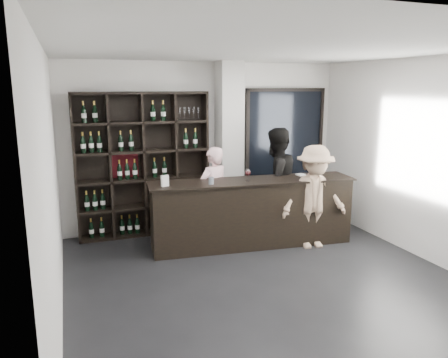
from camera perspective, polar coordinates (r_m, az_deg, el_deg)
name	(u,v)px	position (r m, az deg, el deg)	size (l,w,h in m)	color
floor	(271,286)	(5.74, 6.22, -13.74)	(5.00, 5.50, 0.01)	black
wine_shelf	(143,165)	(7.40, -10.52, 1.83)	(2.20, 0.35, 2.40)	black
structural_column	(229,147)	(7.65, 0.70, 4.26)	(0.40, 0.40, 2.90)	silver
glass_panel	(285,145)	(8.35, 7.92, 4.45)	(1.60, 0.08, 2.10)	black
tasting_counter	(252,213)	(6.91, 3.70, -4.41)	(3.22, 0.67, 1.06)	black
taster_pink	(213,194)	(7.06, -1.41, -2.01)	(0.56, 0.37, 1.55)	#F8C2C5
taster_black	(275,181)	(7.42, 6.71, -0.32)	(0.88, 0.69, 1.81)	black
customer	(314,197)	(6.89, 11.67, -2.32)	(1.04, 0.60, 1.61)	tan
wine_glass	(248,174)	(6.65, 3.13, 0.60)	(0.09, 0.09, 0.22)	white
spit_cup	(211,181)	(6.46, -1.68, -0.23)	(0.08, 0.08, 0.11)	silver
napkin_stack	(301,175)	(7.23, 9.98, 0.57)	(0.12, 0.12, 0.02)	white
card_stand	(165,181)	(6.38, -7.73, -0.24)	(0.11, 0.05, 0.16)	white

